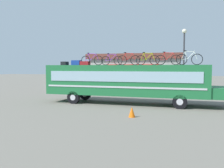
{
  "coord_description": "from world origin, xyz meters",
  "views": [
    {
      "loc": [
        4.12,
        -16.91,
        2.73
      ],
      "look_at": [
        -0.97,
        0.0,
        1.45
      ],
      "focal_mm": 37.63,
      "sensor_mm": 36.0,
      "label": 1
    }
  ],
  "objects": [
    {
      "name": "luggage_bag_1",
      "position": [
        -4.76,
        -0.31,
        3.01
      ],
      "size": [
        0.44,
        0.53,
        0.28
      ],
      "primitive_type": "cube",
      "color": "black",
      "rests_on": "bus"
    },
    {
      "name": "rooftop_bicycle_1",
      "position": [
        -2.54,
        -0.14,
        3.27
      ],
      "size": [
        1.78,
        0.44,
        0.95
      ],
      "color": "black",
      "rests_on": "bus"
    },
    {
      "name": "ground_plane",
      "position": [
        0.0,
        0.0,
        0.0
      ],
      "size": [
        120.0,
        120.0,
        0.0
      ],
      "primitive_type": "plane",
      "color": "slate"
    },
    {
      "name": "bus",
      "position": [
        0.19,
        -0.0,
        1.73
      ],
      "size": [
        12.98,
        2.56,
        2.87
      ],
      "color": "#1E6B38",
      "rests_on": "ground"
    },
    {
      "name": "traffic_cone",
      "position": [
        1.52,
        -4.51,
        0.29
      ],
      "size": [
        0.37,
        0.37,
        0.58
      ],
      "primitive_type": "cone",
      "color": "orange",
      "rests_on": "ground"
    },
    {
      "name": "luggage_bag_3",
      "position": [
        -3.13,
        -0.04,
        3.02
      ],
      "size": [
        0.7,
        0.48,
        0.3
      ],
      "primitive_type": "cube",
      "color": "maroon",
      "rests_on": "bus"
    },
    {
      "name": "luggage_bag_2",
      "position": [
        -3.95,
        0.14,
        3.06
      ],
      "size": [
        0.7,
        0.53,
        0.39
      ],
      "primitive_type": "cube",
      "color": "#193899",
      "rests_on": "bus"
    },
    {
      "name": "street_lamp",
      "position": [
        4.2,
        4.83,
        3.94
      ],
      "size": [
        0.4,
        0.4,
        6.06
      ],
      "color": "#38383D",
      "rests_on": "ground"
    },
    {
      "name": "rooftop_bicycle_4",
      "position": [
        1.71,
        -0.11,
        3.26
      ],
      "size": [
        1.69,
        0.44,
        0.93
      ],
      "color": "black",
      "rests_on": "bus"
    },
    {
      "name": "rooftop_bicycle_6",
      "position": [
        4.53,
        -0.25,
        3.28
      ],
      "size": [
        1.73,
        0.44,
        0.98
      ],
      "color": "black",
      "rests_on": "bus"
    },
    {
      "name": "rooftop_bicycle_2",
      "position": [
        -1.1,
        0.37,
        3.25
      ],
      "size": [
        1.7,
        0.44,
        0.92
      ],
      "color": "black",
      "rests_on": "bus"
    },
    {
      "name": "rooftop_bicycle_3",
      "position": [
        0.3,
        0.02,
        3.26
      ],
      "size": [
        1.69,
        0.44,
        0.95
      ],
      "color": "black",
      "rests_on": "bus"
    },
    {
      "name": "rooftop_bicycle_5",
      "position": [
        3.12,
        0.2,
        3.27
      ],
      "size": [
        1.79,
        0.44,
        0.95
      ],
      "color": "black",
      "rests_on": "bus"
    },
    {
      "name": "roadside_building",
      "position": [
        -1.67,
        14.61,
        2.22
      ],
      "size": [
        11.89,
        8.2,
        4.36
      ],
      "color": "#9E9E99",
      "rests_on": "ground"
    }
  ]
}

